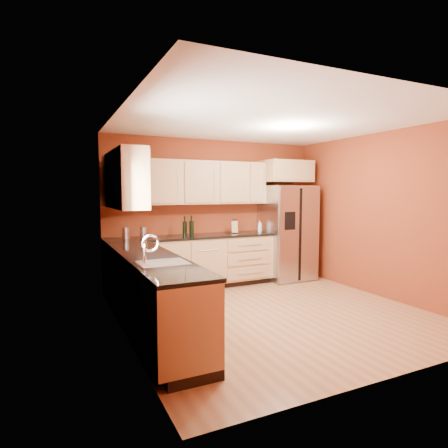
{
  "coord_description": "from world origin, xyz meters",
  "views": [
    {
      "loc": [
        -2.76,
        -4.27,
        1.67
      ],
      "look_at": [
        -0.32,
        0.9,
        1.17
      ],
      "focal_mm": 30.0,
      "sensor_mm": 36.0,
      "label": 1
    }
  ],
  "objects_px": {
    "refrigerator": "(287,232)",
    "knife_block": "(235,227)",
    "wine_bottle_a": "(185,226)",
    "soap_dispenser": "(260,226)",
    "canister_left": "(144,233)"
  },
  "relations": [
    {
      "from": "refrigerator",
      "to": "knife_block",
      "type": "distance_m",
      "value": 1.08
    },
    {
      "from": "wine_bottle_a",
      "to": "soap_dispenser",
      "type": "bearing_deg",
      "value": -0.75
    },
    {
      "from": "canister_left",
      "to": "knife_block",
      "type": "distance_m",
      "value": 1.68
    },
    {
      "from": "wine_bottle_a",
      "to": "refrigerator",
      "type": "bearing_deg",
      "value": -3.19
    },
    {
      "from": "soap_dispenser",
      "to": "knife_block",
      "type": "bearing_deg",
      "value": 177.49
    },
    {
      "from": "wine_bottle_a",
      "to": "soap_dispenser",
      "type": "relative_size",
      "value": 1.61
    },
    {
      "from": "refrigerator",
      "to": "wine_bottle_a",
      "type": "distance_m",
      "value": 2.03
    },
    {
      "from": "canister_left",
      "to": "wine_bottle_a",
      "type": "relative_size",
      "value": 0.56
    },
    {
      "from": "soap_dispenser",
      "to": "wine_bottle_a",
      "type": "bearing_deg",
      "value": 179.25
    },
    {
      "from": "canister_left",
      "to": "wine_bottle_a",
      "type": "height_order",
      "value": "wine_bottle_a"
    },
    {
      "from": "refrigerator",
      "to": "knife_block",
      "type": "relative_size",
      "value": 8.33
    },
    {
      "from": "refrigerator",
      "to": "knife_block",
      "type": "xyz_separation_m",
      "value": [
        -1.06,
        0.12,
        0.14
      ]
    },
    {
      "from": "knife_block",
      "to": "soap_dispenser",
      "type": "bearing_deg",
      "value": 19.36
    },
    {
      "from": "canister_left",
      "to": "wine_bottle_a",
      "type": "bearing_deg",
      "value": 6.27
    },
    {
      "from": "wine_bottle_a",
      "to": "knife_block",
      "type": "xyz_separation_m",
      "value": [
        0.95,
        0.0,
        -0.06
      ]
    }
  ]
}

